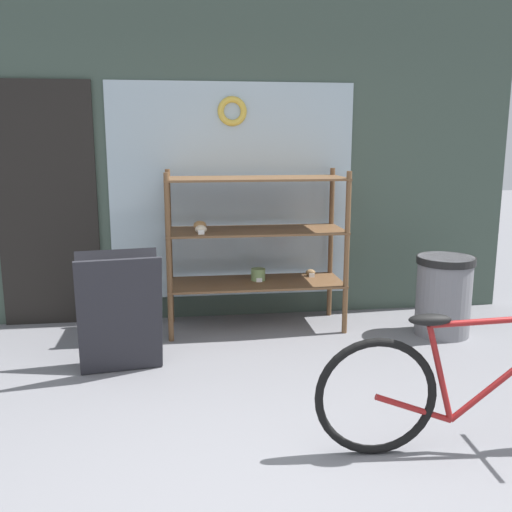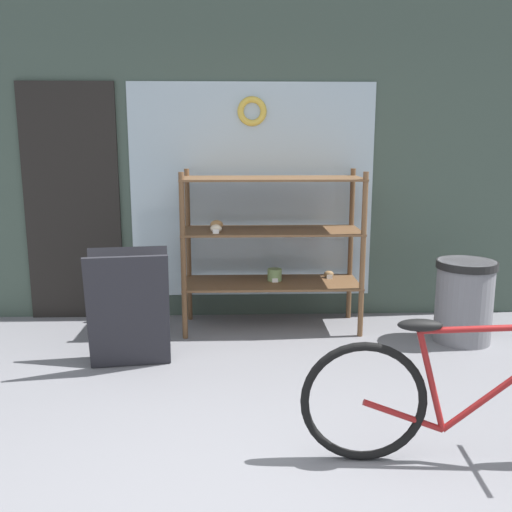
% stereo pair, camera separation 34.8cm
% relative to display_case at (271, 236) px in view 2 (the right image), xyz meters
% --- Properties ---
extents(storefront_facade, '(5.58, 0.13, 3.14)m').
position_rel_display_case_xyz_m(storefront_facade, '(-0.39, 0.41, 0.73)').
color(storefront_facade, '#3D4C42').
rests_on(storefront_facade, ground_plane).
extents(display_case, '(1.50, 0.55, 1.36)m').
position_rel_display_case_xyz_m(display_case, '(0.00, 0.00, 0.00)').
color(display_case, brown).
rests_on(display_case, ground_plane).
extents(bicycle, '(1.78, 0.46, 0.77)m').
position_rel_display_case_xyz_m(bicycle, '(0.91, -2.15, -0.46)').
color(bicycle, black).
rests_on(bicycle, ground_plane).
extents(sandwich_board, '(0.61, 0.46, 0.84)m').
position_rel_display_case_xyz_m(sandwich_board, '(-1.06, -0.83, -0.38)').
color(sandwich_board, '#232328').
rests_on(sandwich_board, ground_plane).
extents(trash_bin, '(0.47, 0.47, 0.67)m').
position_rel_display_case_xyz_m(trash_bin, '(1.54, -0.39, -0.44)').
color(trash_bin, slate).
rests_on(trash_bin, ground_plane).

